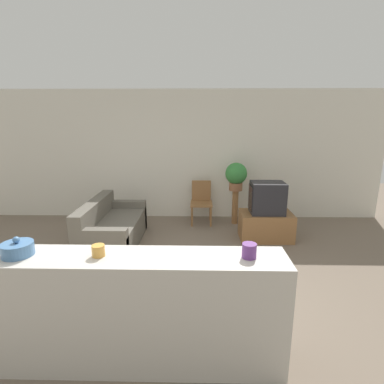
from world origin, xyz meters
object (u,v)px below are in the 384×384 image
Objects in this scene: couch at (112,229)px; decorative_bowl at (18,249)px; potted_plant at (236,175)px; wooden_chair at (201,200)px; television at (267,198)px.

decorative_bowl is (-0.00, -2.54, 0.80)m from couch.
couch is at bearing -153.29° from potted_plant.
couch is 1.94× the size of wooden_chair.
wooden_chair is (-1.14, 0.85, -0.28)m from television.
television is 0.68× the size of wooden_chair.
couch is 2.74m from television.
potted_plant reaches higher than decorative_bowl.
couch is 1.95m from wooden_chair.
potted_plant is at bearing 26.71° from couch.
television is at bearing -60.51° from potted_plant.
couch is 2.83× the size of television.
television is 1.05× the size of potted_plant.
television is 0.95m from potted_plant.
television is 2.35× the size of decorative_bowl.
couch is at bearing -142.58° from wooden_chair.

